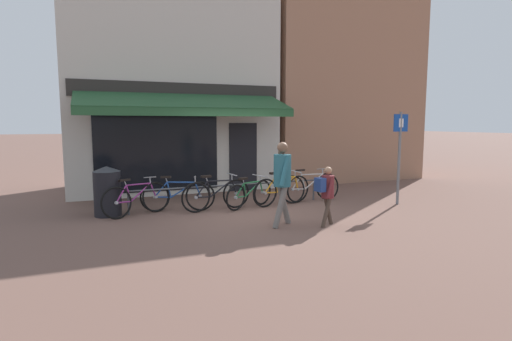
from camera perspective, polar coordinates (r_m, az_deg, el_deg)
ground_plane at (r=9.32m, az=-0.30°, el=-6.20°), size 160.00×160.00×0.00m
shop_front at (r=13.33m, az=-11.98°, el=11.07°), size 6.31×4.56×6.27m
neighbour_building at (r=16.19m, az=10.56°, el=12.36°), size 5.84×4.00×7.40m
bike_rack_rail at (r=10.02m, az=-3.84°, el=-2.43°), size 4.95×0.04×0.57m
bicycle_purple at (r=9.50m, az=-16.69°, el=-3.87°), size 1.62×0.86×0.88m
bicycle_blue at (r=9.72m, az=-11.16°, el=-3.50°), size 1.74×0.63×0.86m
bicycle_black at (r=9.66m, az=-5.68°, el=-3.40°), size 1.78×0.52×0.87m
bicycle_green at (r=9.91m, az=-0.94°, el=-3.34°), size 1.49×0.79×0.79m
bicycle_orange at (r=10.25m, az=3.71°, el=-2.79°), size 1.77×0.55×0.87m
bicycle_silver at (r=10.81m, az=7.73°, el=-2.33°), size 1.85×0.52×0.90m
pedestrian_adult at (r=8.10m, az=3.77°, el=-0.57°), size 0.56×0.65×1.73m
pedestrian_child at (r=8.22m, az=10.04°, el=-2.64°), size 0.48×0.45×1.23m
litter_bin at (r=9.63m, az=-20.47°, el=-2.75°), size 0.61×0.61×1.13m
parking_sign at (r=10.86m, az=19.83°, el=3.03°), size 0.44×0.07×2.38m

